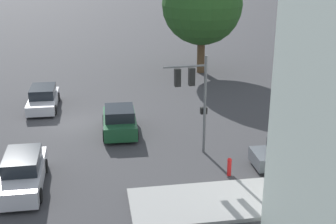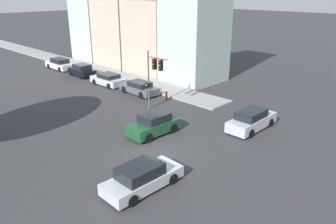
% 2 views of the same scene
% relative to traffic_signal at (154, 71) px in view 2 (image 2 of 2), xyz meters
% --- Properties ---
extents(ground_plane, '(300.00, 300.00, 0.00)m').
position_rel_traffic_signal_xyz_m(ground_plane, '(-5.49, -6.00, -3.63)').
color(ground_plane, '#333335').
extents(sidewalk_strip, '(3.24, 60.00, 0.18)m').
position_rel_traffic_signal_xyz_m(sidewalk_strip, '(5.26, 26.27, -3.55)').
color(sidewalk_strip, gray).
rests_on(sidewalk_strip, ground_plane).
extents(rowhouse_backdrop, '(7.27, 25.01, 12.79)m').
position_rel_traffic_signal_xyz_m(rowhouse_backdrop, '(10.45, 13.58, 2.22)').
color(rowhouse_backdrop, '#ADBCB2').
rests_on(rowhouse_backdrop, ground_plane).
extents(traffic_signal, '(0.64, 2.37, 5.27)m').
position_rel_traffic_signal_xyz_m(traffic_signal, '(0.00, 0.00, 0.00)').
color(traffic_signal, '#515456').
rests_on(traffic_signal, ground_plane).
extents(crossing_car_0, '(4.05, 2.09, 1.59)m').
position_rel_traffic_signal_xyz_m(crossing_car_0, '(-3.46, -3.54, -2.89)').
color(crossing_car_0, '#194728').
rests_on(crossing_car_0, ground_plane).
extents(crossing_car_1, '(4.60, 1.99, 1.45)m').
position_rel_traffic_signal_xyz_m(crossing_car_1, '(-8.83, -8.34, -2.96)').
color(crossing_car_1, '#B7B7BC').
rests_on(crossing_car_1, ground_plane).
extents(crossing_car_2, '(4.70, 1.87, 1.59)m').
position_rel_traffic_signal_xyz_m(crossing_car_2, '(2.41, -8.32, -2.89)').
color(crossing_car_2, '#B7B7BC').
rests_on(crossing_car_2, ground_plane).
extents(parked_car_0, '(1.95, 4.49, 1.33)m').
position_rel_traffic_signal_xyz_m(parked_car_0, '(2.42, 4.82, -2.99)').
color(parked_car_0, '#4C5156').
rests_on(parked_car_0, ground_plane).
extents(parked_car_1, '(2.08, 4.33, 1.32)m').
position_rel_traffic_signal_xyz_m(parked_car_1, '(2.19, 9.85, -3.00)').
color(parked_car_1, '#B7B7BC').
rests_on(parked_car_1, ground_plane).
extents(parked_car_2, '(1.99, 3.84, 1.51)m').
position_rel_traffic_signal_xyz_m(parked_car_2, '(2.37, 15.55, -2.94)').
color(parked_car_2, black).
rests_on(parked_car_2, ground_plane).
extents(parked_car_3, '(1.87, 4.78, 1.49)m').
position_rel_traffic_signal_xyz_m(parked_car_3, '(2.31, 20.99, -2.93)').
color(parked_car_3, silver).
rests_on(parked_car_3, ground_plane).
extents(fire_hydrant, '(0.22, 0.22, 0.92)m').
position_rel_traffic_signal_xyz_m(fire_hydrant, '(2.84, 1.26, -3.15)').
color(fire_hydrant, red).
rests_on(fire_hydrant, ground_plane).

